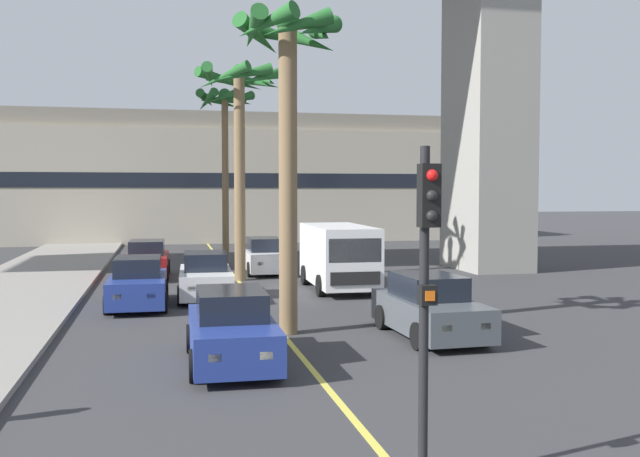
{
  "coord_description": "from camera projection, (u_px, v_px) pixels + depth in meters",
  "views": [
    {
      "loc": [
        -2.94,
        0.63,
        3.67
      ],
      "look_at": [
        0.0,
        14.0,
        2.93
      ],
      "focal_mm": 40.2,
      "sensor_mm": 36.0,
      "label": 1
    }
  ],
  "objects": [
    {
      "name": "lane_stripe_center",
      "position": [
        255.0,
        301.0,
        23.62
      ],
      "size": [
        0.14,
        56.0,
        0.01
      ],
      "primitive_type": "cube",
      "color": "#DBCC4C",
      "rests_on": "ground"
    },
    {
      "name": "traffic_light_median_near",
      "position": [
        426.0,
        269.0,
        8.67
      ],
      "size": [
        0.24,
        0.37,
        4.2
      ],
      "color": "black",
      "rests_on": "ground"
    },
    {
      "name": "palm_tree_far_median",
      "position": [
        225.0,
        119.0,
        34.72
      ],
      "size": [
        2.93,
        3.0,
        8.58
      ],
      "color": "brown",
      "rests_on": "ground"
    },
    {
      "name": "car_queue_front",
      "position": [
        232.0,
        330.0,
        15.05
      ],
      "size": [
        1.88,
        4.12,
        1.56
      ],
      "color": "navy",
      "rests_on": "ground"
    },
    {
      "name": "car_queue_fifth",
      "position": [
        147.0,
        261.0,
        29.84
      ],
      "size": [
        1.93,
        4.15,
        1.56
      ],
      "color": "maroon",
      "rests_on": "ground"
    },
    {
      "name": "car_queue_fourth",
      "position": [
        206.0,
        277.0,
        24.13
      ],
      "size": [
        1.95,
        4.16,
        1.56
      ],
      "color": "white",
      "rests_on": "ground"
    },
    {
      "name": "palm_tree_near_median",
      "position": [
        240.0,
        109.0,
        28.68
      ],
      "size": [
        3.6,
        3.64,
        8.69
      ],
      "color": "brown",
      "rests_on": "ground"
    },
    {
      "name": "pier_building_backdrop",
      "position": [
        204.0,
        179.0,
        52.23
      ],
      "size": [
        35.19,
        8.04,
        9.05
      ],
      "color": "#BCB29E",
      "rests_on": "ground"
    },
    {
      "name": "delivery_van",
      "position": [
        338.0,
        255.0,
        26.24
      ],
      "size": [
        2.25,
        5.29,
        2.36
      ],
      "color": "white",
      "rests_on": "ground"
    },
    {
      "name": "car_queue_sixth",
      "position": [
        429.0,
        308.0,
        17.82
      ],
      "size": [
        1.94,
        4.15,
        1.56
      ],
      "color": "#4C5156",
      "rests_on": "ground"
    },
    {
      "name": "car_queue_third",
      "position": [
        265.0,
        257.0,
        31.52
      ],
      "size": [
        1.84,
        4.1,
        1.56
      ],
      "color": "white",
      "rests_on": "ground"
    },
    {
      "name": "car_queue_second",
      "position": [
        138.0,
        284.0,
        22.42
      ],
      "size": [
        1.89,
        4.13,
        1.56
      ],
      "color": "navy",
      "rests_on": "ground"
    },
    {
      "name": "palm_tree_mid_median",
      "position": [
        288.0,
        87.0,
        17.93
      ],
      "size": [
        2.83,
        2.82,
        8.18
      ],
      "color": "brown",
      "rests_on": "ground"
    }
  ]
}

